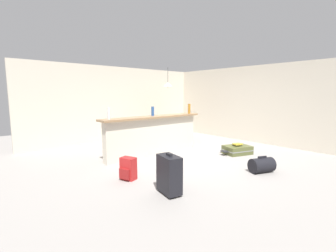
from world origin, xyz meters
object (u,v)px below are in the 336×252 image
object	(u,v)px
bottle_amber	(189,109)
suitcase_upright_black	(169,174)
bottle_white	(109,113)
backpack_red	(128,169)
pendant_lamp	(168,84)
bottle_blue	(153,111)
dining_chair_near_partition	(179,126)
book_stack	(237,144)
duffel_bag_black	(262,165)
suitcase_flat_olive	(237,150)
dining_table	(168,121)

from	to	relation	value
bottle_amber	suitcase_upright_black	bearing A→B (deg)	-141.43
bottle_white	backpack_red	size ratio (longest dim) A/B	0.65
pendant_lamp	bottle_blue	bearing A→B (deg)	-141.15
bottle_white	bottle_blue	size ratio (longest dim) A/B	1.13
bottle_white	dining_chair_near_partition	world-z (taller)	bottle_white
bottle_blue	dining_chair_near_partition	size ratio (longest dim) A/B	0.26
dining_chair_near_partition	suitcase_upright_black	bearing A→B (deg)	-135.69
pendant_lamp	book_stack	bearing A→B (deg)	-89.93
duffel_bag_black	suitcase_upright_black	bearing A→B (deg)	168.06
dining_chair_near_partition	duffel_bag_black	world-z (taller)	dining_chair_near_partition
suitcase_upright_black	dining_chair_near_partition	bearing A→B (deg)	44.31
bottle_amber	book_stack	size ratio (longest dim) A/B	0.95
dining_chair_near_partition	duffel_bag_black	bearing A→B (deg)	-105.11
bottle_white	suitcase_flat_olive	xyz separation A→B (m)	(2.99, -1.41, -1.05)
suitcase_flat_olive	dining_table	bearing A→B (deg)	89.67
dining_chair_near_partition	duffel_bag_black	distance (m)	3.57
bottle_blue	dining_table	size ratio (longest dim) A/B	0.22
bottle_amber	duffel_bag_black	size ratio (longest dim) A/B	0.51
bottle_amber	book_stack	bearing A→B (deg)	-68.19
backpack_red	pendant_lamp	bearing A→B (deg)	38.70
pendant_lamp	suitcase_flat_olive	world-z (taller)	pendant_lamp
bottle_blue	book_stack	xyz separation A→B (m)	(1.74, -1.44, -0.89)
bottle_white	book_stack	xyz separation A→B (m)	(3.01, -1.40, -0.91)
suitcase_flat_olive	suitcase_upright_black	world-z (taller)	suitcase_upright_black
bottle_blue	dining_chair_near_partition	xyz separation A→B (m)	(1.71, 0.79, -0.63)
suitcase_flat_olive	bottle_blue	bearing A→B (deg)	139.71
pendant_lamp	backpack_red	size ratio (longest dim) A/B	1.66
bottle_blue	suitcase_upright_black	bearing A→B (deg)	-121.65
pendant_lamp	suitcase_flat_olive	xyz separation A→B (m)	(-0.02, -2.85, -1.81)
dining_chair_near_partition	suitcase_flat_olive	world-z (taller)	dining_chair_near_partition
dining_chair_near_partition	suitcase_flat_olive	xyz separation A→B (m)	(0.01, -2.25, -0.41)
bottle_amber	pendant_lamp	size ratio (longest dim) A/B	0.40
dining_chair_near_partition	dining_table	bearing A→B (deg)	87.36
dining_table	suitcase_upright_black	world-z (taller)	dining_table
book_stack	bottle_amber	bearing A→B (deg)	111.81
dining_chair_near_partition	backpack_red	size ratio (longest dim) A/B	2.21
dining_chair_near_partition	suitcase_upright_black	distance (m)	4.27
dining_chair_near_partition	pendant_lamp	distance (m)	1.53
dining_chair_near_partition	duffel_bag_black	xyz separation A→B (m)	(-0.93, -3.43, -0.36)
bottle_amber	pendant_lamp	bearing A→B (deg)	71.43
suitcase_upright_black	duffel_bag_black	size ratio (longest dim) A/B	1.20
backpack_red	duffel_bag_black	bearing A→B (deg)	-32.33
suitcase_upright_black	duffel_bag_black	world-z (taller)	suitcase_upright_black
dining_chair_near_partition	book_stack	world-z (taller)	dining_chair_near_partition
duffel_bag_black	pendant_lamp	bearing A→B (deg)	76.68
suitcase_upright_black	book_stack	bearing A→B (deg)	13.59
bottle_blue	duffel_bag_black	distance (m)	2.93
dining_chair_near_partition	bottle_amber	bearing A→B (deg)	-117.54
bottle_white	bottle_amber	distance (m)	2.49
pendant_lamp	backpack_red	xyz separation A→B (m)	(-3.24, -2.59, -1.71)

